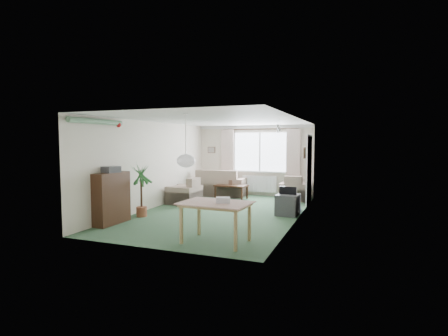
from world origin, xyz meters
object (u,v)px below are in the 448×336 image
(armchair_left, at_px, (184,191))
(tv_cube, at_px, (288,205))
(armchair_corner, at_px, (295,188))
(dining_table, at_px, (216,223))
(pet_bed, at_px, (290,208))
(bookshelf, at_px, (111,198))
(coffee_table, at_px, (231,192))
(houseplant, at_px, (141,190))
(sofa, at_px, (220,182))

(armchair_left, relative_size, tv_cube, 1.51)
(armchair_corner, bearing_deg, dining_table, 82.12)
(tv_cube, xyz_separation_m, pet_bed, (-0.05, 0.60, -0.20))
(pet_bed, bearing_deg, tv_cube, -85.25)
(bookshelf, bearing_deg, coffee_table, 72.95)
(armchair_left, relative_size, bookshelf, 0.75)
(coffee_table, bearing_deg, bookshelf, -108.23)
(houseplant, relative_size, dining_table, 1.12)
(coffee_table, height_order, houseplant, houseplant)
(sofa, xyz_separation_m, tv_cube, (2.80, -2.40, -0.18))
(pet_bed, bearing_deg, armchair_corner, 95.65)
(dining_table, distance_m, tv_cube, 2.97)
(armchair_corner, xyz_separation_m, armchair_left, (-2.98, -1.83, -0.00))
(houseplant, xyz_separation_m, pet_bed, (3.30, 2.06, -0.59))
(houseplant, bearing_deg, dining_table, -28.84)
(dining_table, bearing_deg, pet_bed, 77.96)
(bookshelf, xyz_separation_m, pet_bed, (3.49, 2.94, -0.52))
(pet_bed, bearing_deg, dining_table, -102.04)
(armchair_corner, xyz_separation_m, bookshelf, (-3.32, -4.71, 0.19))
(houseplant, bearing_deg, bookshelf, -102.13)
(dining_table, distance_m, pet_bed, 3.56)
(armchair_corner, distance_m, bookshelf, 5.76)
(bookshelf, height_order, dining_table, bookshelf)
(sofa, relative_size, armchair_corner, 2.03)
(bookshelf, distance_m, houseplant, 0.91)
(dining_table, bearing_deg, tv_cube, 74.59)
(pet_bed, bearing_deg, coffee_table, 149.88)
(houseplant, bearing_deg, coffee_table, 70.20)
(sofa, height_order, coffee_table, sofa)
(sofa, height_order, armchair_left, sofa)
(armchair_left, distance_m, dining_table, 4.17)
(coffee_table, bearing_deg, tv_cube, -40.17)
(sofa, xyz_separation_m, coffee_table, (0.63, -0.57, -0.22))
(sofa, bearing_deg, armchair_left, 73.30)
(coffee_table, bearing_deg, dining_table, -73.64)
(tv_cube, bearing_deg, armchair_corner, 99.56)
(coffee_table, height_order, pet_bed, coffee_table)
(armchair_left, height_order, tv_cube, armchair_left)
(tv_cube, bearing_deg, sofa, 143.58)
(sofa, xyz_separation_m, pet_bed, (2.75, -1.79, -0.39))
(armchair_left, distance_m, tv_cube, 3.25)
(armchair_corner, distance_m, pet_bed, 1.81)
(sofa, relative_size, houseplant, 1.37)
(coffee_table, relative_size, houseplant, 0.78)
(dining_table, bearing_deg, bookshelf, 169.17)
(dining_table, bearing_deg, coffee_table, 106.36)
(bookshelf, bearing_deg, houseplant, 79.04)
(bookshelf, height_order, pet_bed, bookshelf)
(coffee_table, distance_m, bookshelf, 4.40)
(sofa, height_order, bookshelf, bookshelf)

